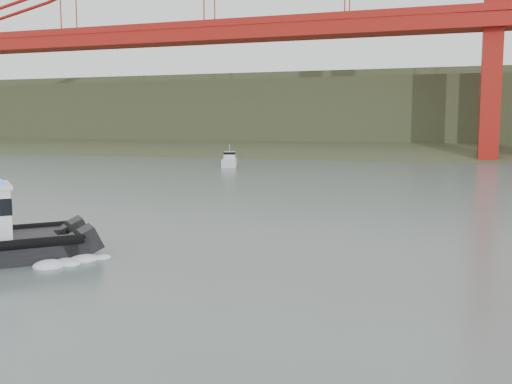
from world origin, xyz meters
TOP-DOWN VIEW (x-y plane):
  - ground at (0.00, 0.00)m, footprint 400.00×400.00m
  - headlands at (0.00, 125.50)m, footprint 500.00×105.36m
  - motorboat at (-18.30, 54.00)m, footprint 3.83×6.46m

SIDE VIEW (x-z plane):
  - ground at x=0.00m, z-range 0.00..0.00m
  - motorboat at x=-18.30m, z-range -0.84..2.53m
  - headlands at x=0.00m, z-range -6.52..20.61m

